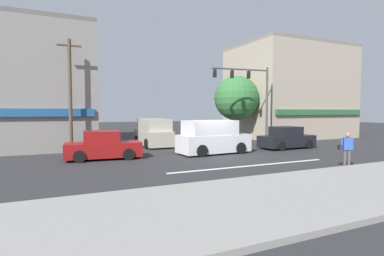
{
  "coord_description": "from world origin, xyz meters",
  "views": [
    {
      "loc": [
        -8.83,
        -15.52,
        2.68
      ],
      "look_at": [
        -0.75,
        2.0,
        1.6
      ],
      "focal_mm": 28.0,
      "sensor_mm": 36.0,
      "label": 1
    }
  ],
  "objects_px": {
    "utility_pole_near_left": "(70,95)",
    "van_approaching_near": "(213,138)",
    "sedan_waiting_far": "(287,139)",
    "pedestrian_foreground_with_bag": "(347,148)",
    "sedan_parked_curbside": "(103,146)",
    "street_tree": "(236,98)",
    "van_crossing_center": "(154,133)",
    "traffic_light_mast": "(253,91)"
  },
  "relations": [
    {
      "from": "van_crossing_center",
      "to": "sedan_waiting_far",
      "type": "bearing_deg",
      "value": -33.15
    },
    {
      "from": "van_crossing_center",
      "to": "pedestrian_foreground_with_bag",
      "type": "bearing_deg",
      "value": -65.61
    },
    {
      "from": "utility_pole_near_left",
      "to": "van_approaching_near",
      "type": "height_order",
      "value": "utility_pole_near_left"
    },
    {
      "from": "utility_pole_near_left",
      "to": "sedan_parked_curbside",
      "type": "bearing_deg",
      "value": -60.54
    },
    {
      "from": "utility_pole_near_left",
      "to": "pedestrian_foreground_with_bag",
      "type": "bearing_deg",
      "value": -41.46
    },
    {
      "from": "street_tree",
      "to": "sedan_parked_curbside",
      "type": "bearing_deg",
      "value": -154.39
    },
    {
      "from": "van_crossing_center",
      "to": "van_approaching_near",
      "type": "relative_size",
      "value": 0.98
    },
    {
      "from": "street_tree",
      "to": "traffic_light_mast",
      "type": "xyz_separation_m",
      "value": [
        -0.92,
        -3.73,
        0.42
      ]
    },
    {
      "from": "sedan_parked_curbside",
      "to": "sedan_waiting_far",
      "type": "xyz_separation_m",
      "value": [
        12.74,
        -0.58,
        0.0
      ]
    },
    {
      "from": "utility_pole_near_left",
      "to": "van_approaching_near",
      "type": "distance_m",
      "value": 9.21
    },
    {
      "from": "traffic_light_mast",
      "to": "pedestrian_foreground_with_bag",
      "type": "bearing_deg",
      "value": -100.56
    },
    {
      "from": "van_approaching_near",
      "to": "sedan_waiting_far",
      "type": "bearing_deg",
      "value": 0.79
    },
    {
      "from": "utility_pole_near_left",
      "to": "sedan_waiting_far",
      "type": "xyz_separation_m",
      "value": [
        14.26,
        -3.28,
        -2.98
      ]
    },
    {
      "from": "pedestrian_foreground_with_bag",
      "to": "sedan_parked_curbside",
      "type": "bearing_deg",
      "value": 143.16
    },
    {
      "from": "traffic_light_mast",
      "to": "sedan_waiting_far",
      "type": "relative_size",
      "value": 1.49
    },
    {
      "from": "street_tree",
      "to": "van_crossing_center",
      "type": "relative_size",
      "value": 1.29
    },
    {
      "from": "van_approaching_near",
      "to": "van_crossing_center",
      "type": "bearing_deg",
      "value": 111.48
    },
    {
      "from": "street_tree",
      "to": "traffic_light_mast",
      "type": "distance_m",
      "value": 3.86
    },
    {
      "from": "utility_pole_near_left",
      "to": "traffic_light_mast",
      "type": "height_order",
      "value": "utility_pole_near_left"
    },
    {
      "from": "traffic_light_mast",
      "to": "pedestrian_foreground_with_bag",
      "type": "height_order",
      "value": "traffic_light_mast"
    },
    {
      "from": "pedestrian_foreground_with_bag",
      "to": "utility_pole_near_left",
      "type": "bearing_deg",
      "value": 138.54
    },
    {
      "from": "street_tree",
      "to": "utility_pole_near_left",
      "type": "distance_m",
      "value": 14.78
    },
    {
      "from": "traffic_light_mast",
      "to": "van_crossing_center",
      "type": "xyz_separation_m",
      "value": [
        -7.46,
        2.4,
        -3.3
      ]
    },
    {
      "from": "street_tree",
      "to": "van_approaching_near",
      "type": "bearing_deg",
      "value": -132.38
    },
    {
      "from": "traffic_light_mast",
      "to": "van_crossing_center",
      "type": "relative_size",
      "value": 1.34
    },
    {
      "from": "sedan_waiting_far",
      "to": "street_tree",
      "type": "bearing_deg",
      "value": 89.07
    },
    {
      "from": "street_tree",
      "to": "van_crossing_center",
      "type": "xyz_separation_m",
      "value": [
        -8.39,
        -1.33,
        -2.88
      ]
    },
    {
      "from": "traffic_light_mast",
      "to": "sedan_parked_curbside",
      "type": "relative_size",
      "value": 1.47
    },
    {
      "from": "sedan_parked_curbside",
      "to": "pedestrian_foreground_with_bag",
      "type": "relative_size",
      "value": 2.53
    },
    {
      "from": "pedestrian_foreground_with_bag",
      "to": "street_tree",
      "type": "bearing_deg",
      "value": 78.52
    },
    {
      "from": "utility_pole_near_left",
      "to": "van_crossing_center",
      "type": "xyz_separation_m",
      "value": [
        5.98,
        2.13,
        -2.68
      ]
    },
    {
      "from": "van_crossing_center",
      "to": "van_approaching_near",
      "type": "xyz_separation_m",
      "value": [
        2.16,
        -5.49,
        0.0
      ]
    },
    {
      "from": "sedan_waiting_far",
      "to": "pedestrian_foreground_with_bag",
      "type": "relative_size",
      "value": 2.49
    },
    {
      "from": "sedan_parked_curbside",
      "to": "street_tree",
      "type": "bearing_deg",
      "value": 25.61
    },
    {
      "from": "street_tree",
      "to": "sedan_waiting_far",
      "type": "relative_size",
      "value": 1.43
    },
    {
      "from": "sedan_parked_curbside",
      "to": "pedestrian_foreground_with_bag",
      "type": "xyz_separation_m",
      "value": [
        10.07,
        -7.54,
        0.24
      ]
    },
    {
      "from": "van_crossing_center",
      "to": "sedan_waiting_far",
      "type": "height_order",
      "value": "van_crossing_center"
    },
    {
      "from": "traffic_light_mast",
      "to": "sedan_parked_curbside",
      "type": "xyz_separation_m",
      "value": [
        -11.92,
        -2.43,
        -3.59
      ]
    },
    {
      "from": "pedestrian_foreground_with_bag",
      "to": "van_crossing_center",
      "type": "bearing_deg",
      "value": 114.39
    },
    {
      "from": "sedan_parked_curbside",
      "to": "sedan_waiting_far",
      "type": "distance_m",
      "value": 12.75
    },
    {
      "from": "van_crossing_center",
      "to": "pedestrian_foreground_with_bag",
      "type": "height_order",
      "value": "van_crossing_center"
    },
    {
      "from": "sedan_waiting_far",
      "to": "van_approaching_near",
      "type": "relative_size",
      "value": 0.88
    }
  ]
}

